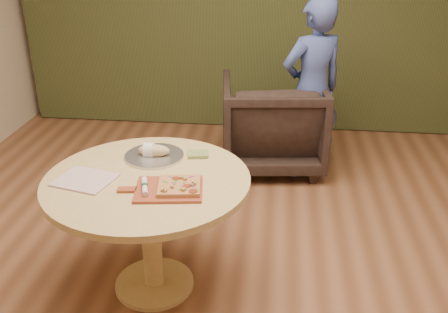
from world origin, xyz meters
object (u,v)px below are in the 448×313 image
at_px(cutlery_roll, 145,186).
at_px(armchair, 272,119).
at_px(pizza_paddle, 167,189).
at_px(pedestal_table, 149,200).
at_px(serving_tray, 154,156).
at_px(bread_roll, 153,150).
at_px(person_standing, 312,90).
at_px(flatbread_pizza, 179,186).

bearing_deg(cutlery_roll, armchair, 55.60).
bearing_deg(cutlery_roll, pizza_paddle, -6.02).
relative_size(pedestal_table, serving_tray, 3.24).
height_order(bread_roll, person_standing, person_standing).
bearing_deg(person_standing, pedestal_table, 31.03).
bearing_deg(serving_tray, flatbread_pizza, -59.42).
distance_m(pedestal_table, bread_roll, 0.33).
xyz_separation_m(serving_tray, armchair, (0.68, 1.52, -0.31)).
xyz_separation_m(pedestal_table, serving_tray, (-0.02, 0.27, 0.15)).
height_order(pedestal_table, cutlery_roll, cutlery_roll).
relative_size(pedestal_table, person_standing, 0.75).
bearing_deg(serving_tray, bread_roll, 180.00).
bearing_deg(pedestal_table, serving_tray, 94.82).
bearing_deg(flatbread_pizza, serving_tray, 120.58).
distance_m(pedestal_table, serving_tray, 0.31).
bearing_deg(person_standing, bread_roll, 25.62).
distance_m(flatbread_pizza, cutlery_roll, 0.18).
distance_m(serving_tray, armchair, 1.69).
bearing_deg(person_standing, armchair, -48.66).
distance_m(pedestal_table, person_standing, 1.94).
relative_size(pizza_paddle, flatbread_pizza, 1.87).
bearing_deg(flatbread_pizza, pizza_paddle, -171.17).
relative_size(flatbread_pizza, serving_tray, 0.70).
bearing_deg(flatbread_pizza, pedestal_table, 149.61).
bearing_deg(armchair, bread_roll, 58.81).
bearing_deg(serving_tray, pedestal_table, -85.18).
bearing_deg(armchair, flatbread_pizza, 69.99).
xyz_separation_m(flatbread_pizza, serving_tray, (-0.23, 0.39, -0.02)).
bearing_deg(pizza_paddle, serving_tray, 104.60).
relative_size(flatbread_pizza, armchair, 0.28).
bearing_deg(pedestal_table, cutlery_roll, -79.01).
relative_size(pizza_paddle, armchair, 0.52).
bearing_deg(armchair, serving_tray, 59.09).
bearing_deg(pedestal_table, flatbread_pizza, -30.39).
relative_size(armchair, person_standing, 0.59).
relative_size(pedestal_table, bread_roll, 5.97).
xyz_separation_m(cutlery_roll, serving_tray, (-0.05, 0.42, -0.02)).
xyz_separation_m(pizza_paddle, armchair, (0.52, 1.92, -0.31)).
bearing_deg(person_standing, flatbread_pizza, 38.14).
xyz_separation_m(pedestal_table, armchair, (0.66, 1.79, -0.16)).
bearing_deg(pizza_paddle, pedestal_table, 129.32).
distance_m(pizza_paddle, person_standing, 1.99).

